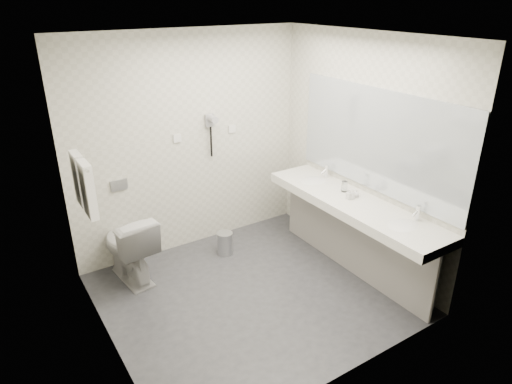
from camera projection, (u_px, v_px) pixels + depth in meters
floor at (252, 294)px, 4.64m from camera, size 2.80×2.80×0.00m
ceiling at (250, 37)px, 3.64m from camera, size 2.80×2.80×0.00m
wall_back at (190, 144)px, 5.14m from camera, size 2.80×0.00×2.80m
wall_front at (352, 241)px, 3.14m from camera, size 2.80×0.00×2.80m
wall_left at (95, 219)px, 3.44m from camera, size 0.00×2.60×2.60m
wall_right at (362, 154)px, 4.84m from camera, size 0.00×2.60×2.60m
vanity_counter at (353, 205)px, 4.73m from camera, size 0.55×2.20×0.10m
vanity_panel at (351, 240)px, 4.91m from camera, size 0.03×2.15×0.75m
vanity_post_near at (434, 287)px, 4.13m from camera, size 0.06×0.06×0.75m
vanity_post_far at (295, 205)px, 5.73m from camera, size 0.06×0.06×0.75m
mirror at (377, 141)px, 4.60m from camera, size 0.02×2.20×1.05m
basin_near at (403, 227)px, 4.21m from camera, size 0.40×0.31×0.05m
basin_far at (313, 182)px, 5.21m from camera, size 0.40×0.31×0.05m
faucet_near at (418, 213)px, 4.27m from camera, size 0.04×0.04×0.15m
faucet_far at (326, 171)px, 5.27m from camera, size 0.04×0.04×0.15m
soap_bottle_a at (349, 194)px, 4.72m from camera, size 0.06×0.06×0.11m
soap_bottle_b at (356, 193)px, 4.78m from camera, size 0.09×0.09×0.08m
soap_bottle_c at (353, 194)px, 4.72m from camera, size 0.04×0.04×0.11m
glass_left at (344, 186)px, 4.90m from camera, size 0.06×0.06×0.12m
toilet at (128, 247)px, 4.76m from camera, size 0.51×0.80×0.77m
flush_plate at (119, 185)px, 4.83m from camera, size 0.18×0.02×0.12m
pedal_bin at (225, 244)px, 5.32m from camera, size 0.21×0.21×0.26m
bin_lid at (225, 233)px, 5.26m from camera, size 0.19×0.19×0.02m
towel_rail at (78, 160)px, 3.77m from camera, size 0.02×0.62×0.02m
towel_near at (88, 190)px, 3.76m from camera, size 0.07×0.24×0.48m
towel_far at (80, 179)px, 3.97m from camera, size 0.07×0.24×0.48m
dryer_cradle at (210, 120)px, 5.14m from camera, size 0.10×0.04×0.14m
dryer_barrel at (212, 119)px, 5.07m from camera, size 0.08×0.14×0.08m
dryer_cord at (211, 142)px, 5.23m from camera, size 0.02×0.02×0.35m
switch_plate_a at (177, 138)px, 5.01m from camera, size 0.09×0.02×0.09m
switch_plate_b at (232, 129)px, 5.36m from camera, size 0.09×0.02×0.09m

